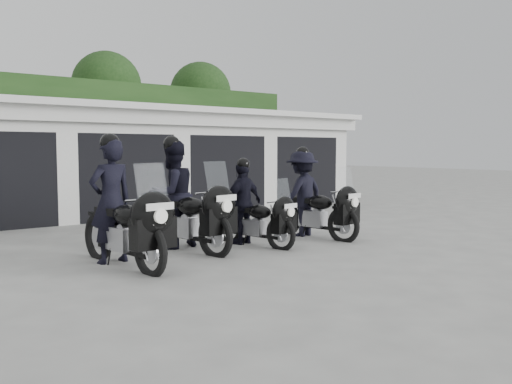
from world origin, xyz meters
TOP-DOWN VIEW (x-y plane):
  - ground at (0.00, 0.00)m, footprint 80.00×80.00m
  - garage_block at (-0.00, 8.06)m, footprint 16.40×6.80m
  - background_vegetation at (0.37, 12.92)m, footprint 20.00×3.90m
  - police_bike_a at (-2.43, 0.37)m, footprint 0.86×2.43m
  - police_bike_b at (-1.02, 1.04)m, footprint 1.11×2.41m
  - police_bike_c at (0.26, 0.66)m, footprint 1.01×1.92m
  - police_bike_d at (1.80, 0.68)m, footprint 1.23×2.19m

SIDE VIEW (x-z plane):
  - ground at x=0.00m, z-range 0.00..0.00m
  - police_bike_c at x=0.26m, z-range -0.13..1.56m
  - police_bike_d at x=1.80m, z-range -0.14..1.78m
  - police_bike_a at x=-2.43m, z-range -0.22..1.90m
  - police_bike_b at x=-1.02m, z-range -0.17..1.95m
  - garage_block at x=0.00m, z-range -0.06..2.90m
  - background_vegetation at x=0.37m, z-range -0.13..5.67m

